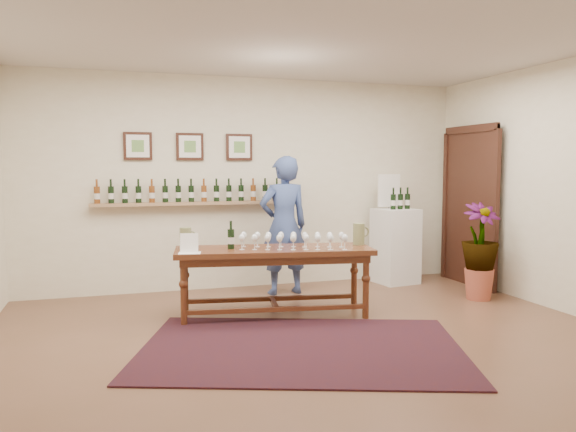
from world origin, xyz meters
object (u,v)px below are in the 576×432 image
object	(u,v)px
tasting_table	(274,258)
display_pedestal	(395,246)
person	(284,225)
potted_plant	(480,251)

from	to	relation	value
tasting_table	display_pedestal	size ratio (longest dim) A/B	2.11
person	potted_plant	bearing A→B (deg)	151.18
tasting_table	display_pedestal	distance (m)	2.43
potted_plant	person	size ratio (longest dim) A/B	0.58
display_pedestal	potted_plant	xyz separation A→B (m)	(0.50, -1.21, 0.08)
potted_plant	person	bearing A→B (deg)	155.00
person	tasting_table	bearing A→B (deg)	63.60
potted_plant	person	xyz separation A→B (m)	(-2.19, 1.02, 0.28)
display_pedestal	person	distance (m)	1.74
tasting_table	person	size ratio (longest dim) A/B	1.25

